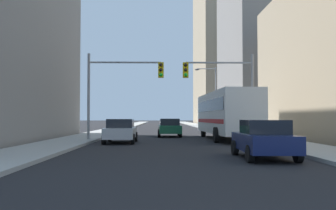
# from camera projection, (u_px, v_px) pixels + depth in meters

# --- Properties ---
(sidewalk_left) EXTENTS (3.14, 160.00, 0.15)m
(sidewalk_left) POSITION_uv_depth(u_px,v_px,m) (119.00, 128.00, 52.63)
(sidewalk_left) COLOR #9E9E99
(sidewalk_left) RESTS_ON ground
(sidewalk_right) EXTENTS (3.14, 160.00, 0.15)m
(sidewalk_right) POSITION_uv_depth(u_px,v_px,m) (211.00, 128.00, 52.90)
(sidewalk_right) COLOR #9E9E99
(sidewalk_right) RESTS_ON ground
(city_bus) EXTENTS (2.92, 11.58, 3.40)m
(city_bus) POSITION_uv_depth(u_px,v_px,m) (226.00, 113.00, 26.99)
(city_bus) COLOR silver
(city_bus) RESTS_ON ground
(sedan_navy) EXTENTS (1.95, 4.24, 1.52)m
(sedan_navy) POSITION_uv_depth(u_px,v_px,m) (264.00, 139.00, 14.46)
(sedan_navy) COLOR #141E4C
(sedan_navy) RESTS_ON ground
(sedan_silver) EXTENTS (1.95, 4.21, 1.52)m
(sedan_silver) POSITION_uv_depth(u_px,v_px,m) (121.00, 131.00, 23.43)
(sedan_silver) COLOR #B7BABF
(sedan_silver) RESTS_ON ground
(sedan_green) EXTENTS (1.95, 4.25, 1.52)m
(sedan_green) POSITION_uv_depth(u_px,v_px,m) (169.00, 127.00, 31.10)
(sedan_green) COLOR #195938
(sedan_green) RESTS_ON ground
(traffic_signal_near_left) EXTENTS (5.22, 0.44, 6.00)m
(traffic_signal_near_left) POSITION_uv_depth(u_px,v_px,m) (122.00, 81.00, 25.24)
(traffic_signal_near_left) COLOR gray
(traffic_signal_near_left) RESTS_ON ground
(traffic_signal_near_right) EXTENTS (4.91, 0.44, 6.00)m
(traffic_signal_near_right) POSITION_uv_depth(u_px,v_px,m) (222.00, 82.00, 25.39)
(traffic_signal_near_right) COLOR gray
(traffic_signal_near_right) RESTS_ON ground
(street_lamp_right) EXTENTS (2.55, 0.32, 7.50)m
(street_lamp_right) POSITION_uv_depth(u_px,v_px,m) (212.00, 92.00, 42.90)
(street_lamp_right) COLOR gray
(street_lamp_right) RESTS_ON ground
(building_right_mid_block) EXTENTS (25.67, 19.49, 23.18)m
(building_right_mid_block) POSITION_uv_depth(u_px,v_px,m) (315.00, 49.00, 53.59)
(building_right_mid_block) COLOR gray
(building_right_mid_block) RESTS_ON ground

